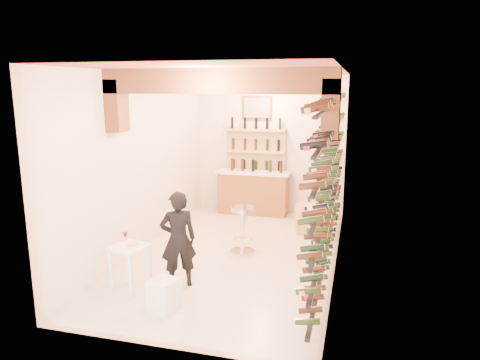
% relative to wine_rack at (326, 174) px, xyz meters
% --- Properties ---
extents(ground, '(6.00, 6.00, 0.00)m').
position_rel_wine_rack_xyz_m(ground, '(-1.53, 0.00, -1.55)').
color(ground, beige).
rests_on(ground, ground).
extents(room_shell, '(3.52, 6.02, 3.21)m').
position_rel_wine_rack_xyz_m(room_shell, '(-1.53, -0.26, 0.70)').
color(room_shell, silver).
rests_on(room_shell, ground).
extents(wine_rack, '(0.32, 5.70, 2.56)m').
position_rel_wine_rack_xyz_m(wine_rack, '(0.00, 0.00, 0.00)').
color(wine_rack, black).
rests_on(wine_rack, ground).
extents(back_counter, '(1.70, 0.62, 1.29)m').
position_rel_wine_rack_xyz_m(back_counter, '(-1.83, 2.65, -1.02)').
color(back_counter, brown).
rests_on(back_counter, ground).
extents(back_shelving, '(1.40, 0.31, 2.73)m').
position_rel_wine_rack_xyz_m(back_shelving, '(-1.83, 2.89, -0.38)').
color(back_shelving, tan).
rests_on(back_shelving, ground).
extents(tasting_table, '(0.59, 0.59, 0.84)m').
position_rel_wine_rack_xyz_m(tasting_table, '(-2.64, -1.76, -0.98)').
color(tasting_table, white).
rests_on(tasting_table, ground).
extents(white_stool, '(0.43, 0.43, 0.43)m').
position_rel_wine_rack_xyz_m(white_stool, '(-1.93, -2.17, -1.33)').
color(white_stool, white).
rests_on(white_stool, ground).
extents(person, '(0.64, 0.57, 1.47)m').
position_rel_wine_rack_xyz_m(person, '(-2.01, -1.44, -0.82)').
color(person, black).
rests_on(person, ground).
extents(chrome_barstool, '(0.44, 0.44, 0.85)m').
position_rel_wine_rack_xyz_m(chrome_barstool, '(-1.44, 0.14, -1.06)').
color(chrome_barstool, silver).
rests_on(chrome_barstool, ground).
extents(crate_lower, '(0.61, 0.50, 0.32)m').
position_rel_wine_rack_xyz_m(crate_lower, '(-0.41, 1.55, -1.39)').
color(crate_lower, tan).
rests_on(crate_lower, ground).
extents(crate_upper, '(0.56, 0.48, 0.28)m').
position_rel_wine_rack_xyz_m(crate_upper, '(-0.41, 1.55, -1.09)').
color(crate_upper, tan).
rests_on(crate_upper, crate_lower).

